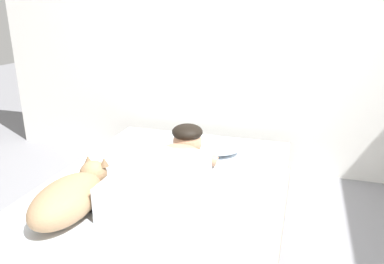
% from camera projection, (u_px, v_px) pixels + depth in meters
% --- Properties ---
extents(back_wall, '(4.47, 0.12, 2.50)m').
position_uv_depth(back_wall, '(248.00, 15.00, 2.83)').
color(back_wall, silver).
rests_on(back_wall, ground).
extents(bed, '(1.39, 2.00, 0.32)m').
position_uv_depth(bed, '(161.00, 212.00, 2.17)').
color(bed, gray).
rests_on(bed, ground).
extents(pillow, '(0.52, 0.32, 0.11)m').
position_uv_depth(pillow, '(205.00, 145.00, 2.62)').
color(pillow, silver).
rests_on(pillow, bed).
extents(person_lying, '(0.43, 0.92, 0.27)m').
position_uv_depth(person_lying, '(168.00, 171.00, 2.08)').
color(person_lying, silver).
rests_on(person_lying, bed).
extents(dog, '(0.26, 0.57, 0.21)m').
position_uv_depth(dog, '(71.00, 196.00, 1.81)').
color(dog, '#9E7A56').
rests_on(dog, bed).
extents(coffee_cup, '(0.12, 0.09, 0.07)m').
position_uv_depth(coffee_cup, '(188.00, 162.00, 2.36)').
color(coffee_cup, teal).
rests_on(coffee_cup, bed).
extents(cell_phone, '(0.07, 0.14, 0.01)m').
position_uv_depth(cell_phone, '(101.00, 206.00, 1.91)').
color(cell_phone, black).
rests_on(cell_phone, bed).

